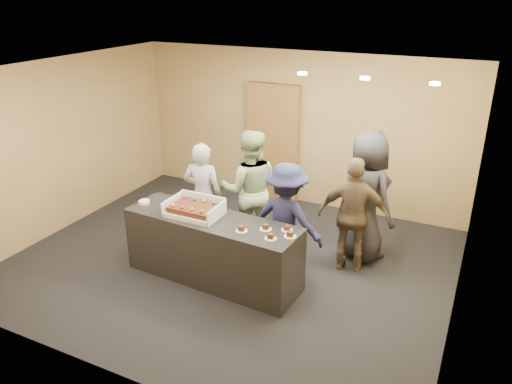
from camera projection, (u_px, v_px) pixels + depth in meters
room at (230, 174)px, 6.69m from camera, size 6.04×6.00×2.70m
serving_counter at (213, 249)px, 6.64m from camera, size 2.44×0.85×0.90m
storage_cabinet at (273, 143)px, 8.98m from camera, size 0.97×0.15×2.13m
cake_box at (195, 211)px, 6.57m from camera, size 0.71×0.49×0.21m
sheet_cake at (194, 208)px, 6.53m from camera, size 0.61×0.42×0.12m
plate_stack at (144, 202)px, 6.91m from camera, size 0.15×0.15×0.04m
slice_a at (241, 229)px, 6.13m from camera, size 0.15×0.15×0.07m
slice_b at (266, 228)px, 6.17m from camera, size 0.15×0.15×0.07m
slice_c at (271, 237)px, 5.94m from camera, size 0.15×0.15×0.07m
slice_d at (287, 229)px, 6.14m from camera, size 0.15×0.15×0.07m
slice_e at (290, 235)px, 5.99m from camera, size 0.15×0.15×0.07m
person_server_grey at (203, 196)px, 7.39m from camera, size 0.66×0.50×1.62m
person_sage_man at (250, 189)px, 7.37m from camera, size 1.09×1.01×1.81m
person_navy_man at (286, 220)px, 6.66m from camera, size 1.07×0.67×1.59m
person_brown_extra at (354, 215)px, 6.74m from camera, size 1.01×0.55×1.63m
person_dark_suit at (366, 196)px, 7.03m from camera, size 1.10×1.01×1.89m
ceiling_spotlights at (365, 78)px, 5.95m from camera, size 1.72×0.12×0.03m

